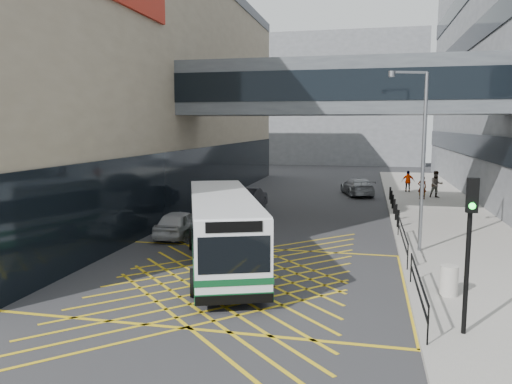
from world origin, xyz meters
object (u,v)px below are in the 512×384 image
Objects in this scene: car_silver at (357,186)px; street_lamp at (420,151)px; litter_bin at (449,280)px; pedestrian_c at (408,181)px; pedestrian_a at (422,188)px; traffic_light at (470,234)px; car_white at (179,223)px; car_dark at (247,199)px; pedestrian_b at (436,184)px; bus at (222,228)px.

street_lamp is (2.82, -17.92, 3.66)m from car_silver.
litter_bin is 25.30m from pedestrian_c.
traffic_light is at bearing 79.06° from pedestrian_a.
litter_bin is at bearing -103.32° from street_lamp.
traffic_light is 28.43m from pedestrian_c.
car_dark is at bearing -102.55° from car_white.
car_dark is 14.64m from pedestrian_b.
bus reaches higher than pedestrian_b.
car_white is at bearing -145.57° from pedestrian_b.
traffic_light reaches higher than litter_bin.
car_dark is 17.54m from litter_bin.
pedestrian_b is 3.45m from pedestrian_c.
traffic_light is (7.90, -5.21, 1.26)m from bus.
bus is at bearing -173.46° from street_lamp.
car_white is 2.14× the size of pedestrian_b.
pedestrian_a is at bearing 101.48° from pedestrian_c.
car_white is 19.49m from pedestrian_a.
litter_bin is (0.50, -5.61, -3.76)m from street_lamp.
car_dark is at bearing 23.76° from pedestrian_a.
bus is 21.32m from pedestrian_a.
car_white reaches higher than litter_bin.
bus is at bearing -131.18° from pedestrian_b.
car_dark is 15.15m from pedestrian_c.
car_white is 1.04× the size of traffic_light.
car_dark is 11.27m from car_silver.
pedestrian_b is at bearing 122.42° from pedestrian_c.
pedestrian_b reaches higher than car_dark.
car_dark is 20.21m from traffic_light.
pedestrian_c is at bearing -88.03° from pedestrian_a.
pedestrian_c is at bearing 88.62° from litter_bin.
street_lamp reaches higher than pedestrian_b.
pedestrian_b is (12.33, 7.88, 0.36)m from car_dark.
street_lamp reaches higher than car_dark.
bus is at bearing 165.02° from litter_bin.
street_lamp is (7.48, 3.48, 2.89)m from bus.
street_lamp reaches higher than car_silver.
car_dark is 2.97× the size of pedestrian_c.
street_lamp reaches higher than car_white.
litter_bin is 0.57× the size of pedestrian_a.
traffic_light is at bearing 138.32° from car_white.
pedestrian_c reaches higher than car_white.
pedestrian_b is (13.88, 15.68, 0.47)m from car_white.
pedestrian_c is (0.61, 25.29, 0.37)m from litter_bin.
car_white is 0.89× the size of car_silver.
pedestrian_b reaches higher than litter_bin.
car_white is 22.24m from pedestrian_c.
car_white is 2.51× the size of pedestrian_a.
bus is 5.21× the size of pedestrian_b.
street_lamp is at bearing 96.74° from traffic_light.
pedestrian_a is (1.78, 15.72, -3.40)m from street_lamp.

